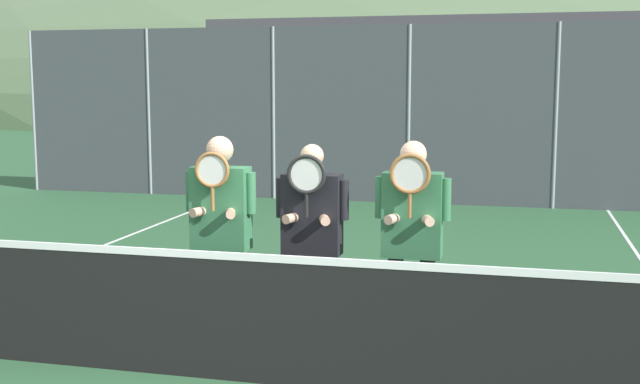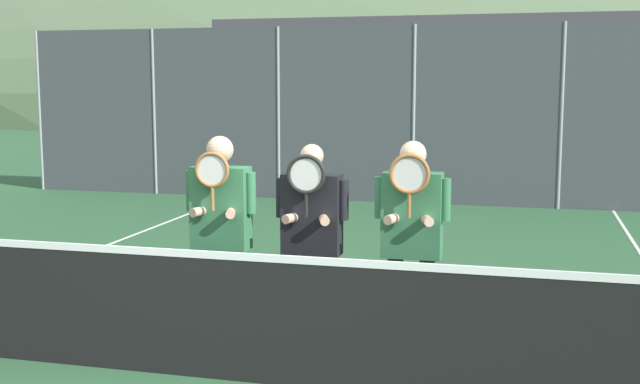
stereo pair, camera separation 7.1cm
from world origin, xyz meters
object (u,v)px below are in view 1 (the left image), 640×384
player_leftmost (221,223)px  car_far_left (244,142)px  car_left_of_center (477,146)px  player_center_left (312,231)px  player_center_right (412,231)px

player_leftmost → car_far_left: player_leftmost is taller
player_leftmost → car_left_of_center: bearing=82.7°
player_leftmost → car_far_left: (-3.88, 11.60, -0.22)m
player_center_left → car_far_left: size_ratio=0.40×
car_left_of_center → car_far_left: bearing=-179.6°
player_center_right → car_left_of_center: bearing=90.5°
car_far_left → player_leftmost: bearing=-71.5°
player_center_left → car_far_left: 12.40m
player_center_left → car_left_of_center: 11.56m
player_leftmost → player_center_left: bearing=7.3°
player_center_right → car_far_left: 12.71m
player_center_left → car_far_left: (-4.64, 11.50, -0.17)m
player_center_left → player_center_right: 0.83m
player_center_right → player_center_left: bearing=-178.6°
player_leftmost → player_center_right: bearing=4.3°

